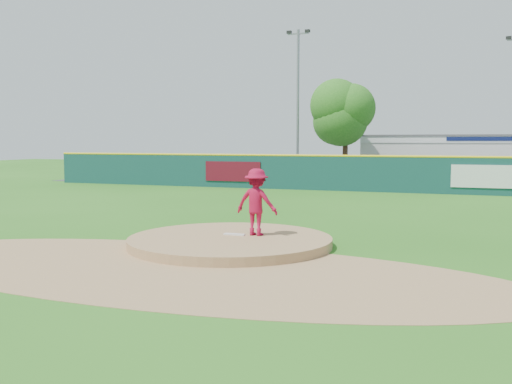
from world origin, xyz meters
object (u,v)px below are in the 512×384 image
(pool_building_grp, at_px, (469,157))
(deciduous_tree, at_px, (346,116))
(pitcher, at_px, (257,202))
(van, at_px, (451,174))
(playground_slide, at_px, (195,169))
(light_pole_left, at_px, (298,98))

(pool_building_grp, relative_size, deciduous_tree, 2.07)
(deciduous_tree, bearing_deg, pool_building_grp, 41.16)
(pool_building_grp, height_order, deciduous_tree, deciduous_tree)
(pitcher, height_order, van, pitcher)
(van, height_order, deciduous_tree, deciduous_tree)
(playground_slide, relative_size, deciduous_tree, 0.44)
(pitcher, xyz_separation_m, deciduous_tree, (-2.57, 24.49, 3.39))
(pitcher, relative_size, deciduous_tree, 0.25)
(pitcher, height_order, deciduous_tree, deciduous_tree)
(van, height_order, playground_slide, playground_slide)
(pitcher, distance_m, deciduous_tree, 24.86)
(van, xyz_separation_m, pool_building_grp, (1.06, 6.23, 0.97))
(pitcher, distance_m, playground_slide, 24.43)
(van, bearing_deg, pool_building_grp, -7.37)
(pitcher, distance_m, light_pole_left, 27.73)
(deciduous_tree, distance_m, light_pole_left, 4.72)
(van, bearing_deg, deciduous_tree, 98.62)
(pitcher, height_order, pool_building_grp, pool_building_grp)
(light_pole_left, bearing_deg, pitcher, -76.06)
(deciduous_tree, bearing_deg, playground_slide, -160.75)
(playground_slide, xyz_separation_m, light_pole_left, (5.79, 5.42, 5.15))
(van, distance_m, playground_slide, 17.24)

